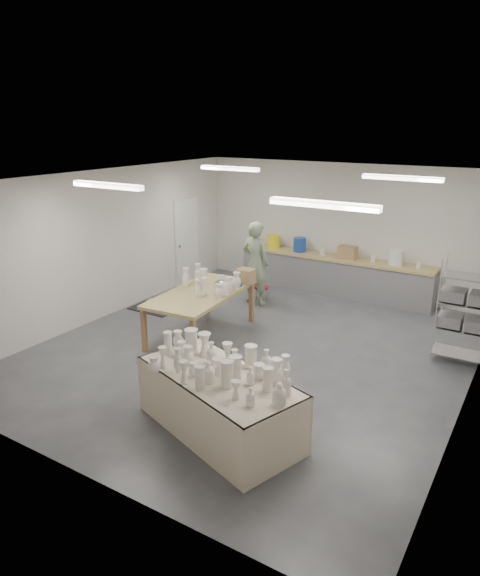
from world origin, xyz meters
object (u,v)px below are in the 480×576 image
Objects in this scene: drying_table at (219,400)px; potter at (256,263)px; work_table at (208,290)px; red_stool at (261,288)px.

potter is at bearing 133.36° from drying_table.
work_table is 2.31m from red_stool.
drying_table is at bearing -56.80° from work_table.
potter reaches higher than work_table.
drying_table is 1.05× the size of work_table.
work_table is at bearing -87.33° from red_stool.
drying_table reaches higher than red_stool.
work_table reaches higher than red_stool.
red_stool is (-0.00, 0.27, -0.65)m from potter.
drying_table is 5.25m from red_stool.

